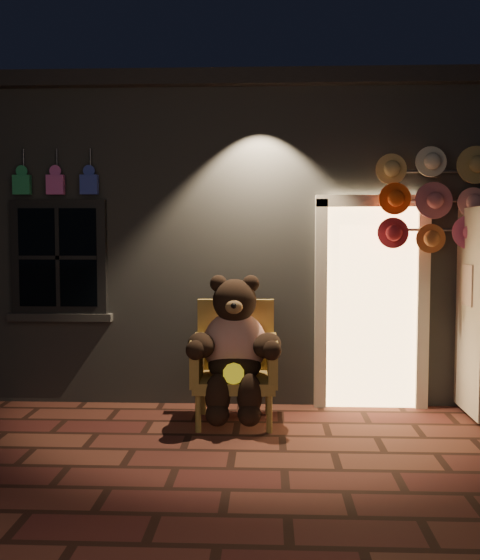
{
  "coord_description": "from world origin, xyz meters",
  "views": [
    {
      "loc": [
        0.29,
        -5.3,
        1.79
      ],
      "look_at": [
        0.02,
        1.0,
        1.35
      ],
      "focal_mm": 42.0,
      "sensor_mm": 36.0,
      "label": 1
    }
  ],
  "objects": [
    {
      "name": "teddy_bear",
      "position": [
        -0.03,
        0.75,
        0.74
      ],
      "size": [
        0.97,
        0.75,
        1.33
      ],
      "rotation": [
        0.0,
        0.0,
        0.02
      ],
      "color": "#B23113",
      "rests_on": "ground"
    },
    {
      "name": "shop_building",
      "position": [
        0.0,
        3.99,
        1.74
      ],
      "size": [
        7.3,
        5.95,
        3.51
      ],
      "color": "slate",
      "rests_on": "ground"
    },
    {
      "name": "hat_rack",
      "position": [
        2.1,
        1.28,
        2.1
      ],
      "size": [
        1.49,
        0.22,
        2.63
      ],
      "color": "#59595E",
      "rests_on": "ground"
    },
    {
      "name": "ground",
      "position": [
        0.0,
        0.0,
        0.0
      ],
      "size": [
        60.0,
        60.0,
        0.0
      ],
      "primitive_type": "plane",
      "color": "brown",
      "rests_on": "ground"
    },
    {
      "name": "wicker_armchair",
      "position": [
        -0.03,
        0.9,
        0.57
      ],
      "size": [
        0.81,
        0.73,
        1.15
      ],
      "rotation": [
        0.0,
        0.0,
        0.02
      ],
      "color": "#A88941",
      "rests_on": "ground"
    }
  ]
}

